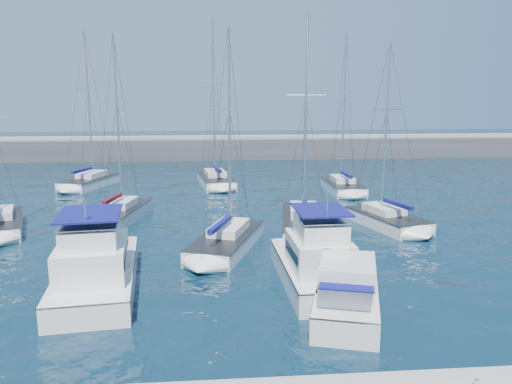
{
  "coord_description": "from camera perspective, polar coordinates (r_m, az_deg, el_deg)",
  "views": [
    {
      "loc": [
        -0.23,
        -24.77,
        9.81
      ],
      "look_at": [
        2.68,
        9.45,
        3.0
      ],
      "focal_mm": 35.0,
      "sensor_mm": 36.0,
      "label": 1
    }
  ],
  "objects": [
    {
      "name": "sailboat_mid_c",
      "position": [
        32.19,
        -3.34,
        -5.58
      ],
      "size": [
        5.47,
        8.73,
        14.18
      ],
      "rotation": [
        0.0,
        0.0,
        -0.33
      ],
      "color": "silver",
      "rests_on": "ground"
    },
    {
      "name": "dock_cleat_near_stbd",
      "position": [
        18.43,
        23.86,
        -19.34
      ],
      "size": [
        0.16,
        0.16,
        0.25
      ],
      "primitive_type": "cylinder",
      "color": "silver",
      "rests_on": "dock"
    },
    {
      "name": "sailboat_back_c",
      "position": [
        51.26,
        9.91,
        0.64
      ],
      "size": [
        3.11,
        7.12,
        16.02
      ],
      "rotation": [
        0.0,
        0.0,
        0.01
      ],
      "color": "silver",
      "rests_on": "ground"
    },
    {
      "name": "ground",
      "position": [
        26.64,
        -4.09,
        -10.42
      ],
      "size": [
        220.0,
        220.0,
        0.0
      ],
      "primitive_type": "plane",
      "color": "black",
      "rests_on": "ground"
    },
    {
      "name": "breakwater",
      "position": [
        77.26,
        -4.67,
        4.67
      ],
      "size": [
        160.0,
        6.0,
        4.45
      ],
      "color": "#424244",
      "rests_on": "ground"
    },
    {
      "name": "sailboat_mid_b",
      "position": [
        40.8,
        -15.37,
        -2.33
      ],
      "size": [
        4.39,
        7.66,
        14.69
      ],
      "rotation": [
        0.0,
        0.0,
        -0.19
      ],
      "color": "silver",
      "rests_on": "ground"
    },
    {
      "name": "sailboat_back_a",
      "position": [
        56.24,
        -18.45,
        1.16
      ],
      "size": [
        5.38,
        8.2,
        16.53
      ],
      "rotation": [
        0.0,
        0.0,
        -0.33
      ],
      "color": "silver",
      "rests_on": "ground"
    },
    {
      "name": "sailboat_back_b",
      "position": [
        54.45,
        -4.61,
        1.39
      ],
      "size": [
        4.33,
        8.68,
        17.84
      ],
      "rotation": [
        0.0,
        0.0,
        0.14
      ],
      "color": "silver",
      "rests_on": "ground"
    },
    {
      "name": "motor_yacht_port_inner",
      "position": [
        26.49,
        -17.84,
        -8.46
      ],
      "size": [
        4.88,
        10.23,
        4.69
      ],
      "rotation": [
        0.0,
        0.0,
        0.11
      ],
      "color": "silver",
      "rests_on": "ground"
    },
    {
      "name": "sailboat_mid_d",
      "position": [
        37.02,
        5.52,
        -3.37
      ],
      "size": [
        4.47,
        9.74,
        15.52
      ],
      "rotation": [
        0.0,
        0.0,
        -0.14
      ],
      "color": "silver",
      "rests_on": "ground"
    },
    {
      "name": "sailboat_mid_e",
      "position": [
        38.65,
        14.72,
        -3.06
      ],
      "size": [
        4.99,
        7.59,
        13.8
      ],
      "rotation": [
        0.0,
        0.0,
        0.3
      ],
      "color": "silver",
      "rests_on": "ground"
    },
    {
      "name": "motor_yacht_stbd_inner",
      "position": [
        26.09,
        6.82,
        -8.29
      ],
      "size": [
        3.59,
        8.52,
        4.69
      ],
      "rotation": [
        0.0,
        0.0,
        0.03
      ],
      "color": "silver",
      "rests_on": "ground"
    },
    {
      "name": "motor_yacht_stbd_outer",
      "position": [
        22.98,
        10.33,
        -11.67
      ],
      "size": [
        4.49,
        7.02,
        3.2
      ],
      "rotation": [
        0.0,
        0.0,
        -0.29
      ],
      "color": "silver",
      "rests_on": "ground"
    }
  ]
}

